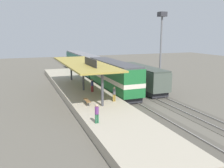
% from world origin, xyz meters
% --- Properties ---
extents(ground_plane, '(120.00, 120.00, 0.00)m').
position_xyz_m(ground_plane, '(2.00, 0.00, 0.00)').
color(ground_plane, '#5B564C').
extents(track_near, '(3.20, 110.00, 0.16)m').
position_xyz_m(track_near, '(0.00, 0.00, 0.03)').
color(track_near, '#4E4941').
rests_on(track_near, ground).
extents(track_far, '(3.20, 110.00, 0.16)m').
position_xyz_m(track_far, '(4.60, 0.00, 0.03)').
color(track_far, '#4E4941').
rests_on(track_far, ground).
extents(platform, '(6.00, 44.00, 0.90)m').
position_xyz_m(platform, '(-4.60, 0.00, 0.45)').
color(platform, '#A89E89').
rests_on(platform, ground).
extents(station_canopy, '(5.20, 18.00, 4.70)m').
position_xyz_m(station_canopy, '(-4.60, -0.09, 4.53)').
color(station_canopy, '#47474C').
rests_on(station_canopy, platform).
extents(platform_bench, '(0.44, 1.70, 0.50)m').
position_xyz_m(platform_bench, '(-6.00, -6.86, 1.34)').
color(platform_bench, '#333338').
rests_on(platform_bench, platform).
extents(locomotive, '(2.93, 14.43, 4.44)m').
position_xyz_m(locomotive, '(0.00, 0.68, 2.41)').
color(locomotive, '#28282D').
rests_on(locomotive, track_near).
extents(passenger_carriage_single, '(2.90, 20.00, 4.24)m').
position_xyz_m(passenger_carriage_single, '(0.00, 18.68, 2.31)').
color(passenger_carriage_single, '#28282D').
rests_on(passenger_carriage_single, track_near).
extents(freight_car, '(2.80, 12.00, 3.54)m').
position_xyz_m(freight_car, '(4.60, 0.60, 1.97)').
color(freight_car, '#28282D').
rests_on(freight_car, track_far).
extents(light_mast, '(1.10, 1.10, 11.70)m').
position_xyz_m(light_mast, '(7.80, 0.45, 8.40)').
color(light_mast, slate).
rests_on(light_mast, ground).
extents(person_waiting, '(0.34, 0.34, 1.71)m').
position_xyz_m(person_waiting, '(-3.78, -1.44, 1.85)').
color(person_waiting, maroon).
rests_on(person_waiting, platform).
extents(person_walking, '(0.34, 0.34, 1.71)m').
position_xyz_m(person_walking, '(-2.77, -6.80, 1.85)').
color(person_walking, olive).
rests_on(person_walking, platform).
extents(person_boarding, '(0.34, 0.34, 1.71)m').
position_xyz_m(person_boarding, '(-6.72, -12.66, 1.85)').
color(person_boarding, '#23603D').
rests_on(person_boarding, platform).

